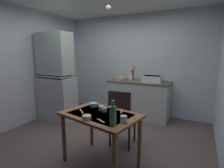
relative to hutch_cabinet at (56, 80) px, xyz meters
The scene contains 22 objects.
ground_plane 1.80m from the hutch_cabinet, 16.66° to the right, with size 4.84×4.84×0.00m, color #584A48.
wall_back 2.07m from the hutch_cabinet, 44.67° to the left, with size 3.94×0.10×2.59m, color silver.
wall_left 0.75m from the hutch_cabinet, 139.90° to the right, with size 0.10×3.74×2.59m, color silver.
hutch_cabinet is the anchor object (origin of this frame).
counter_cabinet 2.07m from the hutch_cabinet, 32.11° to the left, with size 1.50×0.64×0.92m.
sink_basin 2.29m from the hutch_cabinet, 27.77° to the left, with size 0.44×0.34×0.15m.
hand_pump 1.89m from the hutch_cabinet, 36.23° to the left, with size 0.05×0.27×0.39m.
mixing_bowl_counter 1.58m from the hutch_cabinet, 40.16° to the left, with size 0.27×0.27×0.07m, color tan.
stoneware_crock 1.82m from the hutch_cabinet, 35.64° to the left, with size 0.12×0.12×0.11m, color beige.
dining_table 2.11m from the hutch_cabinet, 28.79° to the right, with size 1.17×0.88×0.76m.
chair_far_side 2.00m from the hutch_cabinet, 12.90° to the right, with size 0.43×0.43×0.99m.
serving_bowl_wide 1.76m from the hutch_cabinet, 26.35° to the right, with size 0.12×0.12×0.06m, color #9EB2C6.
soup_bowl_small 2.20m from the hutch_cabinet, 35.40° to the right, with size 0.12×0.12×0.05m, color beige.
mug_tall 1.97m from the hutch_cabinet, 26.23° to the right, with size 0.07×0.07×0.06m, color #ADD1C1.
mug_dark 2.21m from the hutch_cabinet, 25.55° to the right, with size 0.08×0.08×0.06m, color tan.
teacup_mint 2.53m from the hutch_cabinet, 27.08° to the right, with size 0.08×0.08×0.09m, color #ADD1C1.
teacup_cream 2.07m from the hutch_cabinet, 26.34° to the right, with size 0.07×0.07×0.06m, color #9EB2C6.
glass_bottle 2.52m from the hutch_cabinet, 30.67° to the right, with size 0.08×0.08×0.30m.
table_knife 1.87m from the hutch_cabinet, 34.36° to the right, with size 0.21×0.02×0.01m, color silver.
teaspoon_near_bowl 2.22m from the hutch_cabinet, 21.33° to the right, with size 0.13×0.02×0.01m, color beige.
teaspoon_by_cup 2.33m from the hutch_cabinet, 31.97° to the right, with size 0.16×0.02×0.01m, color beige.
pendant_bulb 2.12m from the hutch_cabinet, 11.15° to the right, with size 0.08×0.08×0.08m, color #F9EFCC.
Camera 1 is at (1.57, -2.53, 1.59)m, focal length 27.57 mm.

